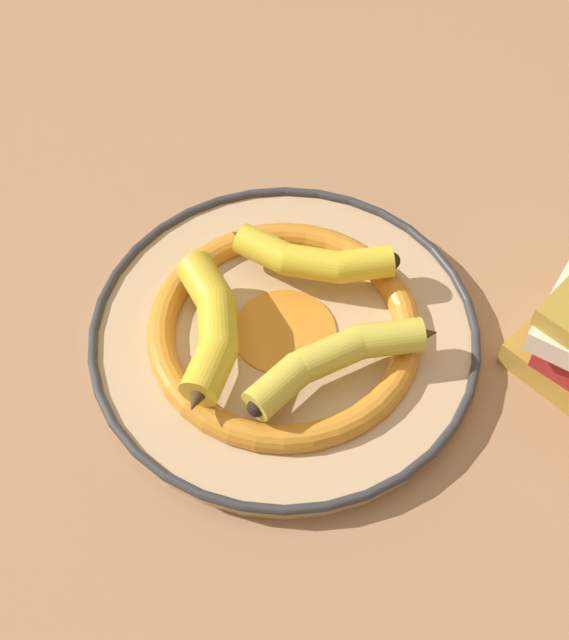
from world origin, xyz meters
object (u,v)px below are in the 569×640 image
(banana_a, at_px, (211,329))
(banana_c, at_px, (338,357))
(decorative_bowl, at_px, (284,333))
(banana_b, at_px, (310,259))

(banana_a, distance_m, banana_c, 0.12)
(banana_a, relative_size, banana_c, 0.94)
(banana_a, bearing_deg, decorative_bowl, -76.93)
(decorative_bowl, relative_size, banana_a, 2.14)
(banana_b, relative_size, banana_c, 0.89)
(banana_c, bearing_deg, banana_a, -41.38)
(banana_b, bearing_deg, decorative_bowl, -100.02)
(banana_a, distance_m, banana_b, 0.12)
(banana_b, bearing_deg, banana_a, -125.89)
(banana_a, xyz_separation_m, banana_b, (-0.06, 0.10, -0.00))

